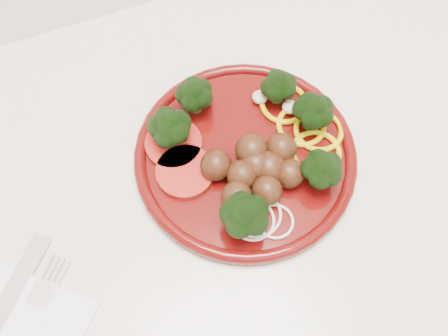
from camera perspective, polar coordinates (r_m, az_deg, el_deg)
name	(u,v)px	position (r m, az deg, el deg)	size (l,w,h in m)	color
counter	(268,269)	(0.99, 5.08, -11.38)	(2.40, 0.60, 0.90)	beige
plate	(249,151)	(0.55, 2.91, 1.91)	(0.25, 0.25, 0.06)	#430706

